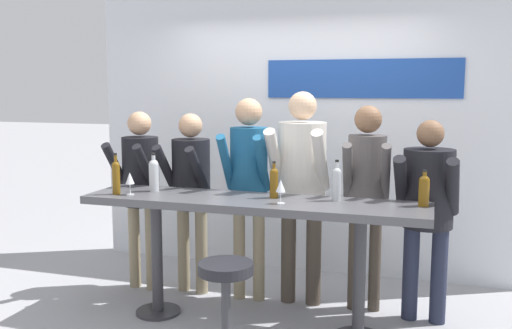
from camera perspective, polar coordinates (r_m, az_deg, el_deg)
ground_plane at (r=4.57m, az=-0.34°, el=-15.77°), size 40.00×40.00×0.00m
back_wall at (r=5.64m, az=4.35°, el=3.47°), size 4.20×0.12×2.79m
tasting_table at (r=4.30m, az=-0.35°, el=-5.39°), size 2.60×0.58×0.99m
bar_stool at (r=3.74m, az=-3.02°, el=-13.38°), size 0.37×0.37×0.73m
person_far_left at (r=5.19m, az=-11.49°, el=-1.50°), size 0.40×0.51×1.61m
person_left at (r=5.02m, az=-6.54°, el=-1.83°), size 0.44×0.53×1.60m
person_center_left at (r=4.79m, az=-0.75°, el=-1.05°), size 0.40×0.53×1.73m
person_center at (r=4.72m, az=4.58°, el=-1.03°), size 0.47×0.57×1.79m
person_center_right at (r=4.65m, az=10.98°, el=-1.86°), size 0.39×0.52×1.68m
person_right at (r=4.55m, az=16.78°, el=-3.42°), size 0.49×0.56×1.58m
wine_bottle_0 at (r=4.23m, az=8.07°, el=-1.77°), size 0.07×0.07×0.30m
wine_bottle_1 at (r=4.17m, az=16.46°, el=-2.38°), size 0.08×0.08×0.26m
wine_bottle_2 at (r=4.64m, az=-10.18°, el=-0.90°), size 0.08×0.08×0.31m
wine_bottle_3 at (r=4.30m, az=1.81°, el=-1.69°), size 0.06×0.06×0.28m
wine_bottle_4 at (r=4.57m, az=-13.82°, el=-1.12°), size 0.06×0.06×0.32m
wine_glass_0 at (r=4.52m, az=-12.50°, el=-1.42°), size 0.07×0.07×0.18m
wine_glass_1 at (r=4.09m, az=2.48°, el=-2.22°), size 0.07×0.07×0.18m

